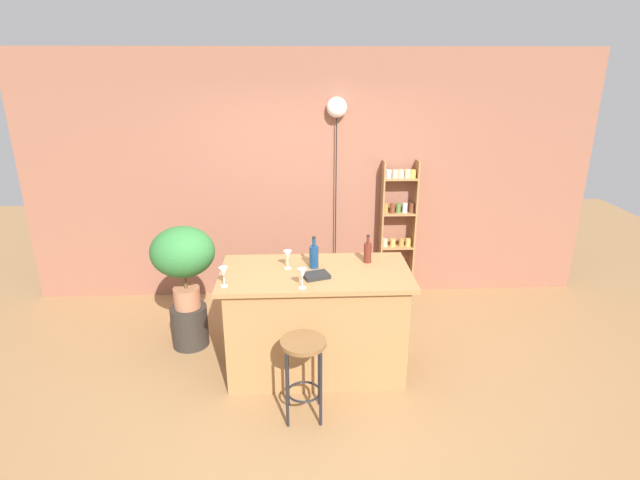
% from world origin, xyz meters
% --- Properties ---
extents(ground, '(12.00, 12.00, 0.00)m').
position_xyz_m(ground, '(0.00, 0.00, 0.00)').
color(ground, olive).
extents(back_wall, '(6.40, 0.10, 2.80)m').
position_xyz_m(back_wall, '(0.00, 1.95, 1.40)').
color(back_wall, '#8C5642').
rests_on(back_wall, ground).
extents(kitchen_counter, '(1.64, 0.84, 0.96)m').
position_xyz_m(kitchen_counter, '(0.00, 0.30, 0.48)').
color(kitchen_counter, '#9E7042').
rests_on(kitchen_counter, ground).
extents(bar_stool, '(0.35, 0.35, 0.67)m').
position_xyz_m(bar_stool, '(-0.12, -0.36, 0.50)').
color(bar_stool, black).
rests_on(bar_stool, ground).
extents(spice_shelf, '(0.40, 0.17, 1.62)m').
position_xyz_m(spice_shelf, '(1.00, 1.80, 0.83)').
color(spice_shelf, '#9E7042').
rests_on(spice_shelf, ground).
extents(plant_stool, '(0.35, 0.35, 0.41)m').
position_xyz_m(plant_stool, '(-1.22, 0.75, 0.21)').
color(plant_stool, '#2D2823').
rests_on(plant_stool, ground).
extents(potted_plant, '(0.60, 0.54, 0.81)m').
position_xyz_m(potted_plant, '(-1.22, 0.75, 0.95)').
color(potted_plant, '#A86B4C').
rests_on(potted_plant, plant_stool).
extents(bottle_sauce_amber, '(0.08, 0.08, 0.28)m').
position_xyz_m(bottle_sauce_amber, '(-0.01, 0.38, 1.06)').
color(bottle_sauce_amber, navy).
rests_on(bottle_sauce_amber, kitchen_counter).
extents(bottle_vinegar, '(0.07, 0.07, 0.26)m').
position_xyz_m(bottle_vinegar, '(0.47, 0.49, 1.05)').
color(bottle_vinegar, '#5B2319').
rests_on(bottle_vinegar, kitchen_counter).
extents(wine_glass_left, '(0.07, 0.07, 0.16)m').
position_xyz_m(wine_glass_left, '(-0.12, -0.03, 1.07)').
color(wine_glass_left, silver).
rests_on(wine_glass_left, kitchen_counter).
extents(wine_glass_center, '(0.07, 0.07, 0.16)m').
position_xyz_m(wine_glass_center, '(-0.24, 0.37, 1.07)').
color(wine_glass_center, silver).
rests_on(wine_glass_center, kitchen_counter).
extents(wine_glass_right, '(0.07, 0.07, 0.16)m').
position_xyz_m(wine_glass_right, '(-0.74, 0.03, 1.07)').
color(wine_glass_right, silver).
rests_on(wine_glass_right, kitchen_counter).
extents(cookbook, '(0.25, 0.21, 0.03)m').
position_xyz_m(cookbook, '(-0.00, 0.17, 0.97)').
color(cookbook, black).
rests_on(cookbook, kitchen_counter).
extents(pendant_globe_light, '(0.22, 0.22, 2.30)m').
position_xyz_m(pendant_globe_light, '(0.29, 1.84, 2.16)').
color(pendant_globe_light, black).
rests_on(pendant_globe_light, ground).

